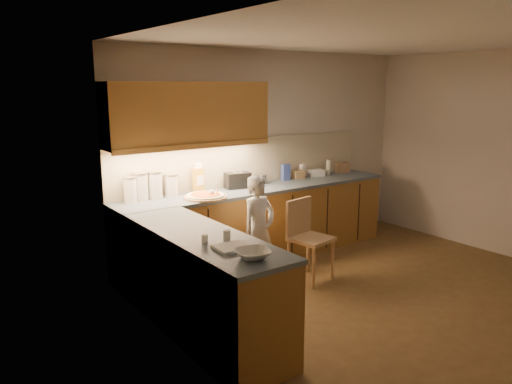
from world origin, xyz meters
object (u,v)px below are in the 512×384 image
(child, at_px, (259,230))
(oil_jug, at_px, (198,179))
(pizza_on_board, at_px, (206,196))
(toaster, at_px, (238,180))
(wooden_chair, at_px, (306,234))

(child, xyz_separation_m, oil_jug, (-0.28, 0.83, 0.47))
(pizza_on_board, bearing_deg, child, -54.51)
(pizza_on_board, height_order, toaster, toaster)
(wooden_chair, height_order, toaster, toaster)
(wooden_chair, bearing_deg, child, 145.44)
(pizza_on_board, xyz_separation_m, wooden_chair, (0.86, -0.74, -0.41))
(wooden_chair, relative_size, oil_jug, 2.65)
(child, bearing_deg, wooden_chair, -32.59)
(child, distance_m, toaster, 0.89)
(oil_jug, relative_size, toaster, 1.04)
(child, distance_m, oil_jug, 0.99)
(oil_jug, bearing_deg, toaster, -8.46)
(child, xyz_separation_m, toaster, (0.23, 0.75, 0.41))
(child, bearing_deg, oil_jug, 100.13)
(pizza_on_board, relative_size, child, 0.40)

